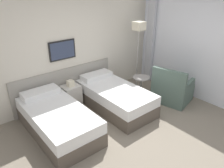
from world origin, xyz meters
name	(u,v)px	position (x,y,z in m)	size (l,w,h in m)	color
ground_plane	(143,137)	(0.00, 0.00, 0.00)	(16.00, 16.00, 0.00)	slate
wall_headboard	(77,48)	(-0.03, 2.21, 1.30)	(10.00, 0.10, 2.70)	beige
wall_window	(217,49)	(2.27, -0.05, 1.34)	(0.21, 4.69, 2.70)	white
bed_near_door	(57,120)	(-1.17, 1.21, 0.27)	(0.97, 1.91, 0.66)	brown
bed_near_window	(114,97)	(0.29, 1.21, 0.27)	(0.97, 1.91, 0.66)	brown
nightstand	(71,95)	(-0.44, 1.93, 0.27)	(0.40, 0.36, 0.66)	beige
floor_lamp	(139,32)	(1.47, 1.65, 1.55)	(0.26, 0.26, 1.82)	#9E9993
side_table	(141,83)	(1.15, 1.18, 0.39)	(0.43, 0.43, 0.56)	gray
armchair	(172,90)	(1.59, 0.54, 0.29)	(0.91, 0.97, 0.92)	#4C6056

